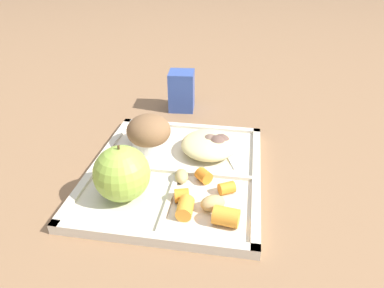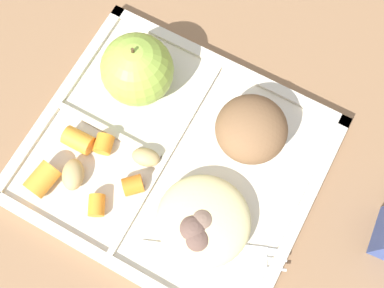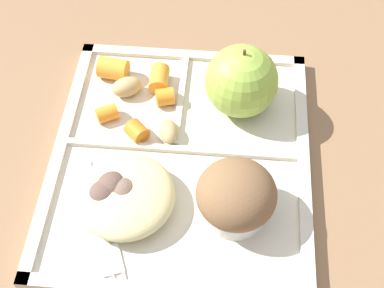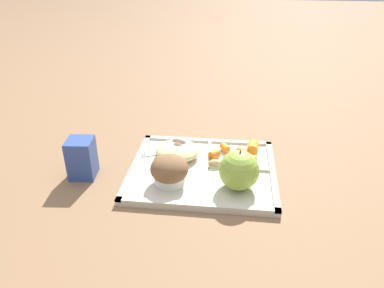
{
  "view_description": "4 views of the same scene",
  "coord_description": "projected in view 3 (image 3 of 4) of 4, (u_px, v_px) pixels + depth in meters",
  "views": [
    {
      "loc": [
        -0.48,
        -0.11,
        0.35
      ],
      "look_at": [
        0.03,
        -0.02,
        0.05
      ],
      "focal_mm": 32.81,
      "sensor_mm": 36.0,
      "label": 1
    },
    {
      "loc": [
        0.09,
        -0.12,
        0.54
      ],
      "look_at": [
        0.02,
        0.02,
        0.05
      ],
      "focal_mm": 44.39,
      "sensor_mm": 36.0,
      "label": 2
    },
    {
      "loc": [
        0.35,
        0.04,
        0.51
      ],
      "look_at": [
        0.01,
        0.01,
        0.05
      ],
      "focal_mm": 50.9,
      "sensor_mm": 36.0,
      "label": 3
    },
    {
      "loc": [
        -0.06,
        0.72,
        0.47
      ],
      "look_at": [
        0.02,
        0.0,
        0.08
      ],
      "focal_mm": 34.96,
      "sensor_mm": 36.0,
      "label": 4
    }
  ],
  "objects": [
    {
      "name": "potato_chunk_corner",
      "position": [
        127.0,
        87.0,
        0.66
      ],
      "size": [
        0.04,
        0.04,
        0.02
      ],
      "primitive_type": "ellipsoid",
      "rotation": [
        0.0,
        0.0,
        5.18
      ],
      "color": "tan",
      "rests_on": "lunch_tray"
    },
    {
      "name": "meatball_side",
      "position": [
        124.0,
        194.0,
        0.56
      ],
      "size": [
        0.04,
        0.04,
        0.04
      ],
      "primitive_type": "sphere",
      "color": "#755B4C",
      "rests_on": "lunch_tray"
    },
    {
      "name": "meatball_front",
      "position": [
        128.0,
        196.0,
        0.56
      ],
      "size": [
        0.03,
        0.03,
        0.03
      ],
      "primitive_type": "sphere",
      "color": "brown",
      "rests_on": "lunch_tray"
    },
    {
      "name": "carrot_slice_diagonal",
      "position": [
        107.0,
        113.0,
        0.63
      ],
      "size": [
        0.03,
        0.03,
        0.02
      ],
      "primitive_type": "cylinder",
      "rotation": [
        0.0,
        1.57,
        5.21
      ],
      "color": "orange",
      "rests_on": "lunch_tray"
    },
    {
      "name": "carrot_slice_large",
      "position": [
        137.0,
        131.0,
        0.62
      ],
      "size": [
        0.03,
        0.03,
        0.02
      ],
      "primitive_type": "cylinder",
      "rotation": [
        0.0,
        1.57,
        0.77
      ],
      "color": "orange",
      "rests_on": "lunch_tray"
    },
    {
      "name": "carrot_slice_small",
      "position": [
        165.0,
        97.0,
        0.65
      ],
      "size": [
        0.03,
        0.03,
        0.02
      ],
      "primitive_type": "cylinder",
      "rotation": [
        0.0,
        1.57,
        4.98
      ],
      "color": "orange",
      "rests_on": "lunch_tray"
    },
    {
      "name": "egg_noodle_pile",
      "position": [
        126.0,
        196.0,
        0.56
      ],
      "size": [
        0.1,
        0.1,
        0.03
      ],
      "primitive_type": "ellipsoid",
      "color": "beige",
      "rests_on": "lunch_tray"
    },
    {
      "name": "green_apple",
      "position": [
        241.0,
        81.0,
        0.62
      ],
      "size": [
        0.08,
        0.08,
        0.09
      ],
      "color": "#93B742",
      "rests_on": "lunch_tray"
    },
    {
      "name": "potato_chunk_large",
      "position": [
        169.0,
        131.0,
        0.62
      ],
      "size": [
        0.04,
        0.03,
        0.02
      ],
      "primitive_type": "ellipsoid",
      "rotation": [
        0.0,
        0.0,
        3.38
      ],
      "color": "tan",
      "rests_on": "lunch_tray"
    },
    {
      "name": "carrot_slice_edge",
      "position": [
        113.0,
        69.0,
        0.67
      ],
      "size": [
        0.03,
        0.04,
        0.03
      ],
      "primitive_type": "cylinder",
      "rotation": [
        0.0,
        1.57,
        4.58
      ],
      "color": "orange",
      "rests_on": "lunch_tray"
    },
    {
      "name": "lunch_tray",
      "position": [
        181.0,
        158.0,
        0.61
      ],
      "size": [
        0.33,
        0.29,
        0.02
      ],
      "color": "beige",
      "rests_on": "ground"
    },
    {
      "name": "carrot_slice_back",
      "position": [
        159.0,
        79.0,
        0.66
      ],
      "size": [
        0.03,
        0.02,
        0.02
      ],
      "primitive_type": "cylinder",
      "rotation": [
        0.0,
        1.57,
        3.16
      ],
      "color": "orange",
      "rests_on": "lunch_tray"
    },
    {
      "name": "meatball_center",
      "position": [
        113.0,
        189.0,
        0.56
      ],
      "size": [
        0.04,
        0.04,
        0.04
      ],
      "primitive_type": "sphere",
      "color": "brown",
      "rests_on": "lunch_tray"
    },
    {
      "name": "ground",
      "position": [
        181.0,
        162.0,
        0.62
      ],
      "size": [
        6.0,
        6.0,
        0.0
      ],
      "primitive_type": "plane",
      "color": "#846042"
    },
    {
      "name": "meatball_back",
      "position": [
        105.0,
        197.0,
        0.56
      ],
      "size": [
        0.04,
        0.04,
        0.04
      ],
      "primitive_type": "sphere",
      "color": "brown",
      "rests_on": "lunch_tray"
    },
    {
      "name": "bran_muffin",
      "position": [
        236.0,
        197.0,
        0.54
      ],
      "size": [
        0.08,
        0.08,
        0.07
      ],
      "color": "silver",
      "rests_on": "lunch_tray"
    },
    {
      "name": "plastic_fork",
      "position": [
        105.0,
        237.0,
        0.55
      ],
      "size": [
        0.15,
        0.07,
        0.0
      ],
      "color": "white",
      "rests_on": "lunch_tray"
    }
  ]
}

